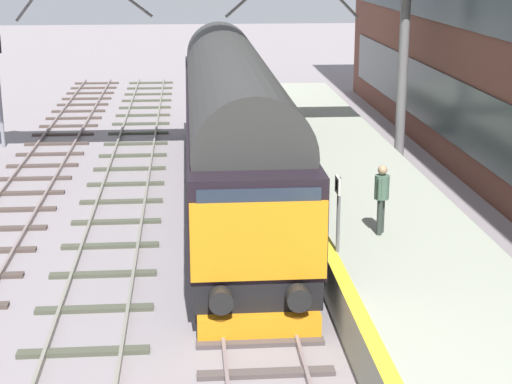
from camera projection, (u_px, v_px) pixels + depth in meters
name	position (u px, v px, depth m)	size (l,w,h in m)	color
ground_plane	(243.00, 257.00, 21.03)	(140.00, 140.00, 0.00)	gray
track_main	(243.00, 255.00, 21.02)	(2.50, 60.00, 0.15)	slate
track_adjacent_west	(107.00, 259.00, 20.75)	(2.50, 60.00, 0.15)	gray
station_platform	(386.00, 234.00, 21.18)	(4.00, 44.00, 1.01)	#A2A895
diesel_locomotive	(231.00, 119.00, 25.32)	(2.74, 19.96, 4.68)	black
platform_number_sign	(338.00, 202.00, 18.18)	(0.10, 0.44, 1.70)	slate
waiting_passenger	(382.00, 193.00, 19.44)	(0.46, 0.46, 1.64)	#2E3732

